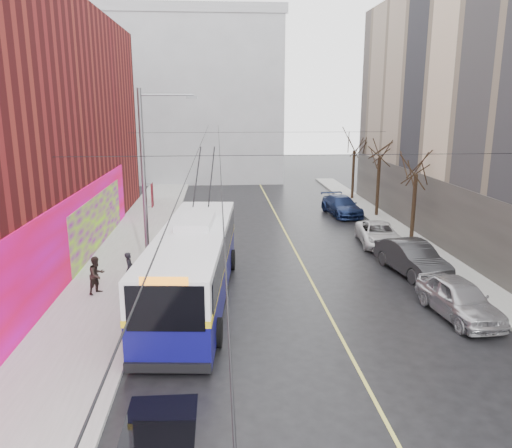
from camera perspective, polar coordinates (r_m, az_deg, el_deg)
The scene contains 20 objects.
ground at distance 15.73m, azimuth 7.23°, elevation -18.45°, with size 140.00×140.00×0.00m, color black.
sidewalk_left at distance 26.85m, azimuth -15.18°, elevation -4.79°, with size 4.00×60.00×0.15m, color gray.
sidewalk_right at distance 28.91m, azimuth 20.17°, elevation -3.85°, with size 2.00×60.00×0.15m, color gray.
lane_line at distance 28.62m, azimuth 4.65°, elevation -3.36°, with size 0.12×50.00×0.01m, color #BFB74C.
building_far at distance 58.12m, azimuth -7.65°, elevation 14.13°, with size 20.50×12.10×18.00m.
streetlight_pole at distance 23.53m, azimuth -12.31°, elevation 4.78°, with size 2.65×0.60×9.00m.
catenary_wires at distance 27.89m, azimuth -3.68°, elevation 9.28°, with size 18.00×60.00×0.22m.
tree_near at distance 31.55m, azimuth 17.93°, elevation 6.84°, with size 3.20×3.20×6.40m.
tree_mid at distance 38.07m, azimuth 14.01°, elevation 8.55°, with size 3.20×3.20×6.68m.
tree_far at distance 44.76m, azimuth 11.21°, elevation 9.24°, with size 3.20×3.20×6.57m.
puddle at distance 14.15m, azimuth -11.17°, elevation -22.66°, with size 1.92×3.70×0.01m, color black.
pigeons_flying at distance 22.79m, azimuth -1.60°, elevation 9.97°, with size 1.73×2.57×1.74m.
trolleybus at distance 21.50m, azimuth -7.13°, elevation -4.46°, with size 3.86×13.04×6.11m.
parked_car_a at distance 21.64m, azimuth 22.19°, elevation -7.88°, with size 1.83×4.54×1.55m, color #A9A9AD.
parked_car_b at distance 26.17m, azimuth 17.41°, elevation -3.73°, with size 1.72×4.94×1.63m, color #2B2C2E.
parked_car_c at distance 31.05m, azimuth 13.80°, elevation -1.10°, with size 2.20×4.77×1.33m, color silver.
parked_car_d at distance 38.77m, azimuth 9.76°, elevation 2.08°, with size 2.03×5.00×1.45m, color #16234D.
following_car at distance 34.29m, azimuth -6.45°, elevation 0.68°, with size 1.71×4.24×1.44m, color #A0A1A5.
pedestrian_a at distance 23.64m, azimuth -14.25°, elevation -5.02°, with size 0.58×0.38×1.59m, color black.
pedestrian_b at distance 23.10m, azimuth -17.74°, elevation -5.57°, with size 0.82×0.64×1.69m, color black.
Camera 1 is at (-2.87, -13.04, 8.31)m, focal length 35.00 mm.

